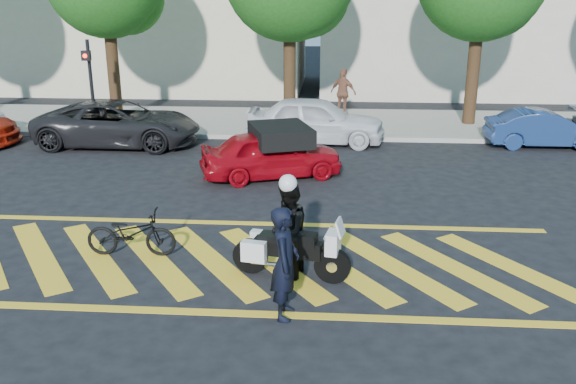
# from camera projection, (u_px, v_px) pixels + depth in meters

# --- Properties ---
(ground) EXTENTS (90.00, 90.00, 0.00)m
(ground) POSITION_uv_depth(u_px,v_px,m) (245.00, 261.00, 11.20)
(ground) COLOR black
(ground) RESTS_ON ground
(sidewalk) EXTENTS (60.00, 5.00, 0.15)m
(sidewalk) POSITION_uv_depth(u_px,v_px,m) (290.00, 122.00, 22.53)
(sidewalk) COLOR #9E998E
(sidewalk) RESTS_ON ground
(crosswalk) EXTENTS (12.33, 4.00, 0.01)m
(crosswalk) POSITION_uv_depth(u_px,v_px,m) (243.00, 261.00, 11.20)
(crosswalk) COLOR yellow
(crosswalk) RESTS_ON ground
(signal_pole) EXTENTS (0.28, 0.43, 3.20)m
(signal_pole) POSITION_uv_depth(u_px,v_px,m) (90.00, 79.00, 20.25)
(signal_pole) COLOR black
(signal_pole) RESTS_ON ground
(officer_bike) EXTENTS (0.45, 0.66, 1.76)m
(officer_bike) POSITION_uv_depth(u_px,v_px,m) (285.00, 263.00, 9.05)
(officer_bike) COLOR black
(officer_bike) RESTS_ON ground
(bicycle) EXTENTS (1.69, 0.63, 0.88)m
(bicycle) POSITION_uv_depth(u_px,v_px,m) (131.00, 233.00, 11.33)
(bicycle) COLOR black
(bicycle) RESTS_ON ground
(police_motorcycle) EXTENTS (2.07, 0.85, 0.92)m
(police_motorcycle) POSITION_uv_depth(u_px,v_px,m) (289.00, 250.00, 10.43)
(police_motorcycle) COLOR black
(police_motorcycle) RESTS_ON ground
(officer_moto) EXTENTS (0.80, 0.95, 1.71)m
(officer_moto) POSITION_uv_depth(u_px,v_px,m) (288.00, 231.00, 10.32)
(officer_moto) COLOR black
(officer_moto) RESTS_ON ground
(red_convertible) EXTENTS (3.99, 2.62, 1.26)m
(red_convertible) POSITION_uv_depth(u_px,v_px,m) (271.00, 154.00, 16.03)
(red_convertible) COLOR #9D0711
(red_convertible) RESTS_ON ground
(parked_mid_left) EXTENTS (5.12, 2.36, 1.42)m
(parked_mid_left) POSITION_uv_depth(u_px,v_px,m) (118.00, 124.00, 19.31)
(parked_mid_left) COLOR black
(parked_mid_left) RESTS_ON ground
(parked_mid_right) EXTENTS (4.54, 2.09, 1.51)m
(parked_mid_right) POSITION_uv_depth(u_px,v_px,m) (316.00, 120.00, 19.60)
(parked_mid_right) COLOR silver
(parked_mid_right) RESTS_ON ground
(parked_right) EXTENTS (3.56, 1.25, 1.17)m
(parked_right) POSITION_uv_depth(u_px,v_px,m) (545.00, 129.00, 19.16)
(parked_right) COLOR navy
(parked_right) RESTS_ON ground
(pedestrian_right) EXTENTS (1.13, 0.89, 1.79)m
(pedestrian_right) POSITION_uv_depth(u_px,v_px,m) (343.00, 93.00, 23.02)
(pedestrian_right) COLOR brown
(pedestrian_right) RESTS_ON sidewalk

